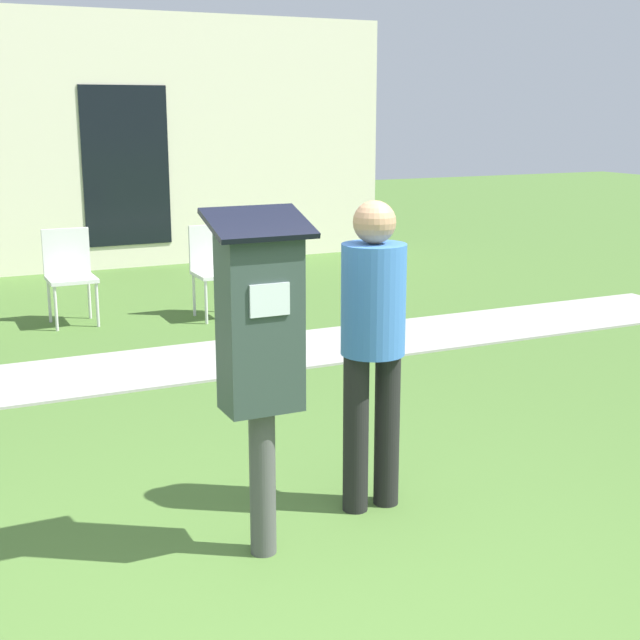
{
  "coord_description": "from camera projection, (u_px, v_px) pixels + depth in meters",
  "views": [
    {
      "loc": [
        -1.25,
        -3.02,
        2.0
      ],
      "look_at": [
        0.47,
        0.62,
        1.05
      ],
      "focal_mm": 50.0,
      "sensor_mm": 36.0,
      "label": 1
    }
  ],
  "objects": [
    {
      "name": "building_facade",
      "position": [
        7.0,
        144.0,
        10.72
      ],
      "size": [
        10.0,
        0.26,
        3.2
      ],
      "color": "beige",
      "rests_on": "ground"
    },
    {
      "name": "outdoor_chair_right",
      "position": [
        215.0,
        264.0,
        8.74
      ],
      "size": [
        0.44,
        0.44,
        0.9
      ],
      "rotation": [
        0.0,
        0.0,
        -0.19
      ],
      "color": "silver",
      "rests_on": "ground"
    },
    {
      "name": "sidewalk",
      "position": [
        96.0,
        374.0,
        6.88
      ],
      "size": [
        12.0,
        1.1,
        0.02
      ],
      "color": "#A3A099",
      "rests_on": "ground"
    },
    {
      "name": "parking_meter",
      "position": [
        260.0,
        340.0,
        3.9
      ],
      "size": [
        0.44,
        0.31,
        1.59
      ],
      "color": "#4C4C4C",
      "rests_on": "ground"
    },
    {
      "name": "ground_plane",
      "position": [
        281.0,
        613.0,
        3.64
      ],
      "size": [
        40.0,
        40.0,
        0.0
      ],
      "primitive_type": "plane",
      "color": "#476B2D"
    },
    {
      "name": "outdoor_chair_middle",
      "position": [
        69.0,
        268.0,
        8.47
      ],
      "size": [
        0.44,
        0.44,
        0.9
      ],
      "rotation": [
        0.0,
        0.0,
        -0.29
      ],
      "color": "silver",
      "rests_on": "ground"
    },
    {
      "name": "person_standing",
      "position": [
        373.0,
        332.0,
        4.4
      ],
      "size": [
        0.32,
        0.32,
        1.58
      ],
      "rotation": [
        0.0,
        0.0,
        -0.16
      ],
      "color": "black",
      "rests_on": "ground"
    }
  ]
}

